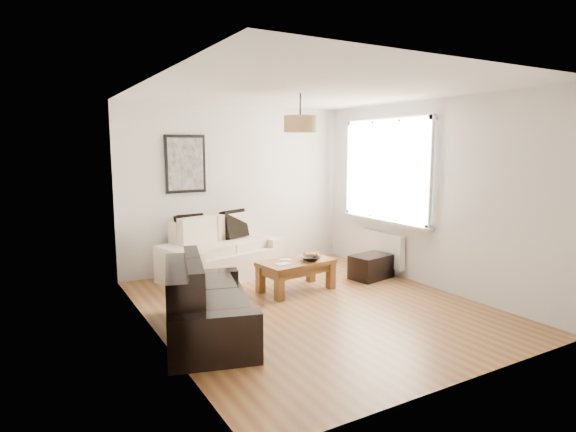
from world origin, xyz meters
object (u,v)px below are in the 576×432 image
loveseat_cream (221,249)px  coffee_table (296,276)px  sofa_leather (208,300)px  ottoman (371,267)px

loveseat_cream → coffee_table: loveseat_cream is taller
sofa_leather → loveseat_cream: bearing=-9.9°
coffee_table → ottoman: 1.29m
loveseat_cream → ottoman: bearing=-46.7°
coffee_table → loveseat_cream: bearing=119.2°
sofa_leather → ottoman: 3.00m
loveseat_cream → ottoman: (1.93, -1.16, -0.25)m
loveseat_cream → ottoman: 2.26m
coffee_table → ottoman: (1.29, -0.03, -0.03)m
loveseat_cream → coffee_table: 1.31m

